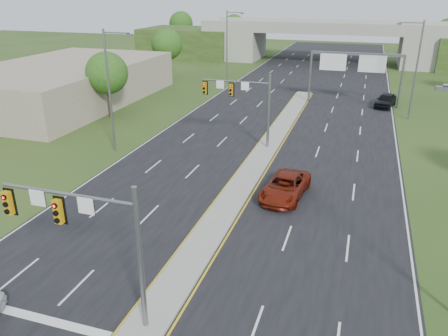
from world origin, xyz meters
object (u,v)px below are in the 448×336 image
signal_mast_near (90,229)px  sign_gantry (355,64)px  signal_mast_far (245,98)px  car_far_a (285,187)px  overpass (327,45)px  car_far_c (386,100)px

signal_mast_near → sign_gantry: (8.95, 44.99, 0.51)m
signal_mast_far → car_far_a: 12.02m
sign_gantry → car_far_a: size_ratio=2.00×
signal_mast_far → overpass: (2.26, 55.07, -1.17)m
overpass → car_far_a: overpass is taller
sign_gantry → overpass: bearing=100.8°
sign_gantry → car_far_c: size_ratio=2.32×
car_far_a → car_far_c: size_ratio=1.16×
car_far_c → signal_mast_far: bearing=-109.0°
sign_gantry → overpass: overpass is taller
signal_mast_far → car_far_c: (13.26, 20.22, -3.85)m
car_far_a → car_far_c: (7.50, 30.02, 0.05)m
signal_mast_near → car_far_a: bearing=69.2°
car_far_a → sign_gantry: bearing=90.2°
signal_mast_near → car_far_c: (13.26, 45.22, -3.85)m
signal_mast_near → car_far_a: signal_mast_near is taller
signal_mast_far → overpass: bearing=87.6°
signal_mast_far → overpass: 55.13m
sign_gantry → overpass: 35.75m
signal_mast_far → car_far_a: signal_mast_far is taller
signal_mast_far → car_far_c: signal_mast_far is taller
signal_mast_near → overpass: overpass is taller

